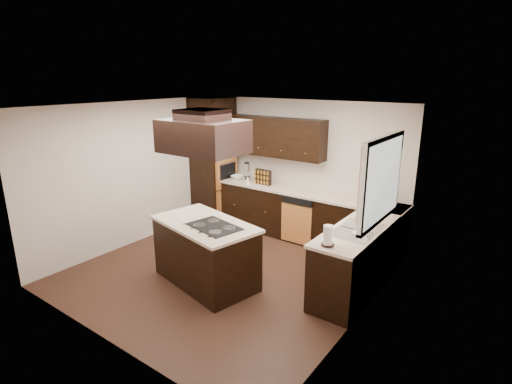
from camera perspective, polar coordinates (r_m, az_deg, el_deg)
floor at (r=6.30m, az=-4.02°, el=-11.29°), size 4.20×4.20×0.02m
ceiling at (r=5.60m, az=-4.54°, el=12.22°), size 4.20×4.20×0.02m
wall_back at (r=7.51m, az=6.17°, el=3.47°), size 4.20×0.02×2.50m
wall_front at (r=4.52m, az=-21.83°, el=-6.37°), size 4.20×0.02×2.50m
wall_left at (r=7.33m, az=-17.01°, el=2.53°), size 0.02×4.20×2.50m
wall_right at (r=4.81m, az=15.42°, el=-4.42°), size 0.02×4.20×2.50m
oven_column at (r=8.25m, az=-6.06°, el=3.28°), size 0.65×0.75×2.12m
wall_oven_face at (r=8.01m, az=-4.20°, el=3.38°), size 0.05×0.62×0.78m
base_cabinets_back at (r=7.46m, az=5.02°, el=-3.07°), size 2.93×0.60×0.88m
base_cabinets_right at (r=6.00m, az=15.18°, el=-8.56°), size 0.60×2.40×0.88m
countertop_back at (r=7.31m, az=5.05°, el=0.31°), size 2.93×0.63×0.04m
countertop_right at (r=5.83m, az=15.37°, el=-4.42°), size 0.63×2.40×0.04m
upper_cabinets at (r=7.48m, az=2.72°, el=7.86°), size 2.00×0.34×0.72m
dishwasher_front at (r=7.09m, az=5.81°, el=-4.50°), size 0.60×0.05×0.72m
window_frame at (r=5.20m, az=17.52°, el=1.60°), size 0.06×1.32×1.12m
window_pane at (r=5.20m, az=17.81°, el=1.55°), size 0.00×1.20×1.00m
curtain_left at (r=4.83m, az=15.27°, el=1.28°), size 0.02×0.34×0.90m
curtain_right at (r=5.60m, az=18.38°, el=3.05°), size 0.02×0.34×0.90m
sink_rim at (r=5.51m, az=14.22°, el=-5.29°), size 0.52×0.84×0.01m
island at (r=5.85m, az=-7.19°, el=-8.74°), size 1.65×1.12×0.88m
island_top at (r=5.67m, az=-7.36°, el=-4.52°), size 1.72×1.19×0.04m
cooktop at (r=5.49m, az=-5.99°, el=-4.92°), size 0.80×0.62×0.01m
range_hood at (r=5.17m, az=-7.58°, el=7.89°), size 1.05×0.72×0.42m
hood_duct at (r=5.13m, az=-7.69°, el=10.92°), size 0.55×0.50×0.13m
blender_base at (r=7.78m, az=-1.32°, el=1.89°), size 0.15×0.15×0.10m
blender_pitcher at (r=7.74m, az=-1.33°, el=3.18°), size 0.13×0.13×0.26m
spice_rack at (r=7.55m, az=1.01°, el=2.17°), size 0.34×0.10×0.28m
mixing_bowl at (r=8.01m, az=-2.65°, el=2.16°), size 0.27×0.27×0.06m
soap_bottle at (r=5.91m, az=15.24°, el=-2.89°), size 0.11×0.11×0.20m
paper_towel at (r=4.91m, az=10.25°, el=-6.17°), size 0.14×0.14×0.26m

